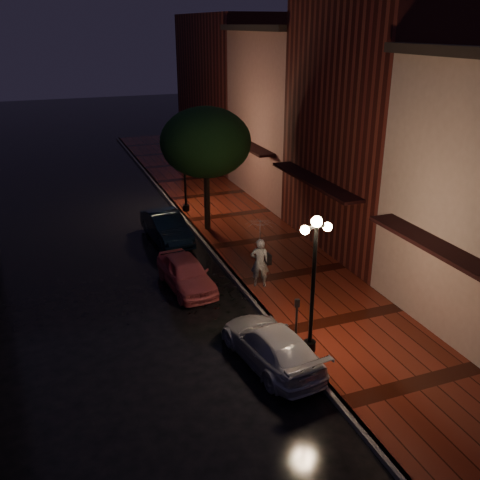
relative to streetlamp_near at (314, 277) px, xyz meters
name	(u,v)px	position (x,y,z in m)	size (l,w,h in m)	color
ground	(240,286)	(-0.35, 5.00, -2.60)	(120.00, 120.00, 0.00)	black
sidewalk	(293,275)	(1.90, 5.00, -2.53)	(4.50, 60.00, 0.15)	#48160C
curb	(240,284)	(-0.35, 5.00, -2.53)	(0.25, 60.00, 0.15)	#595451
storefront_mid	(379,122)	(6.65, 7.00, 2.90)	(5.00, 8.00, 11.00)	#511914
storefront_far	(294,117)	(6.65, 15.00, 1.90)	(5.00, 8.00, 9.00)	#8C5951
storefront_extra	(232,89)	(6.65, 25.00, 2.40)	(5.00, 12.00, 10.00)	#511914
streetlamp_near	(314,277)	(0.00, 0.00, 0.00)	(0.96, 0.36, 4.31)	black
streetlamp_far	(184,165)	(0.00, 14.00, 0.00)	(0.96, 0.36, 4.31)	black
street_tree	(206,144)	(0.26, 10.99, 1.64)	(4.16, 4.16, 5.80)	black
pink_car	(186,273)	(-2.31, 5.58, -1.98)	(1.47, 3.65, 1.24)	#C85257
navy_car	(166,227)	(-1.87, 10.56, -1.94)	(1.40, 4.02, 1.32)	black
silver_car	(271,345)	(-1.27, 0.02, -2.00)	(1.68, 4.13, 1.20)	#B1B1B9
woman_with_umbrella	(260,243)	(0.25, 4.52, -0.70)	(1.10, 1.12, 2.65)	white
parking_meter	(297,316)	(-0.20, 0.55, -1.54)	(0.16, 0.13, 1.50)	black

